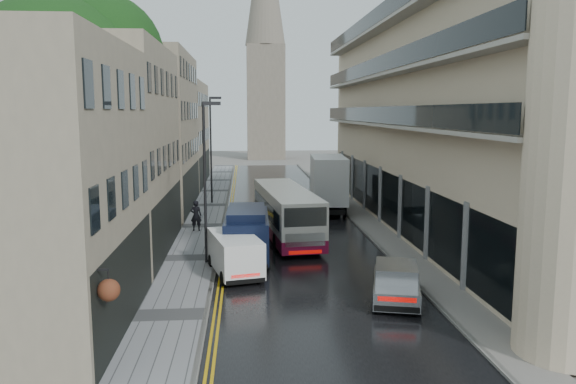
{
  "coord_description": "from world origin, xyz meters",
  "views": [
    {
      "loc": [
        -3.04,
        -9.6,
        7.71
      ],
      "look_at": [
        -0.88,
        18.0,
        3.7
      ],
      "focal_mm": 35.0,
      "sensor_mm": 36.0,
      "label": 1
    }
  ],
  "objects": [
    {
      "name": "road",
      "position": [
        0.0,
        27.5,
        0.01
      ],
      "size": [
        9.0,
        85.0,
        0.02
      ],
      "primitive_type": "cube",
      "color": "black",
      "rests_on": "ground"
    },
    {
      "name": "left_sidewalk",
      "position": [
        -5.85,
        27.5,
        0.06
      ],
      "size": [
        2.7,
        85.0,
        0.12
      ],
      "primitive_type": "cube",
      "color": "gray",
      "rests_on": "ground"
    },
    {
      "name": "right_sidewalk",
      "position": [
        5.4,
        27.5,
        0.06
      ],
      "size": [
        1.8,
        85.0,
        0.12
      ],
      "primitive_type": "cube",
      "color": "slate",
      "rests_on": "ground"
    },
    {
      "name": "old_shop_row",
      "position": [
        -9.45,
        30.0,
        6.0
      ],
      "size": [
        4.5,
        56.0,
        12.0
      ],
      "primitive_type": null,
      "color": "gray",
      "rests_on": "ground"
    },
    {
      "name": "modern_block",
      "position": [
        10.3,
        26.0,
        7.0
      ],
      "size": [
        8.0,
        40.0,
        14.0
      ],
      "primitive_type": null,
      "color": "beige",
      "rests_on": "ground"
    },
    {
      "name": "church_spire",
      "position": [
        0.5,
        82.0,
        20.0
      ],
      "size": [
        6.4,
        6.4,
        40.0
      ],
      "primitive_type": null,
      "color": "gray",
      "rests_on": "ground"
    },
    {
      "name": "tree_near",
      "position": [
        -12.5,
        20.0,
        6.95
      ],
      "size": [
        10.56,
        10.56,
        13.89
      ],
      "primitive_type": null,
      "color": "black",
      "rests_on": "ground"
    },
    {
      "name": "tree_far",
      "position": [
        -12.2,
        33.0,
        6.23
      ],
      "size": [
        9.24,
        9.24,
        12.46
      ],
      "primitive_type": null,
      "color": "black",
      "rests_on": "ground"
    },
    {
      "name": "cream_bus",
      "position": [
        -1.34,
        20.84,
        1.52
      ],
      "size": [
        3.66,
        11.19,
        3.0
      ],
      "primitive_type": null,
      "rotation": [
        0.0,
        0.0,
        0.11
      ],
      "color": "silver",
      "rests_on": "road"
    },
    {
      "name": "white_lorry",
      "position": [
        2.08,
        31.04,
        2.17
      ],
      "size": [
        3.0,
        8.35,
        4.31
      ],
      "primitive_type": null,
      "rotation": [
        0.0,
        0.0,
        -0.07
      ],
      "color": "silver",
      "rests_on": "road"
    },
    {
      "name": "silver_hatchback",
      "position": [
        1.94,
        10.93,
        0.79
      ],
      "size": [
        2.74,
        4.41,
        1.54
      ],
      "primitive_type": null,
      "rotation": [
        0.0,
        0.0,
        -0.25
      ],
      "color": "#A6A6AA",
      "rests_on": "road"
    },
    {
      "name": "white_van",
      "position": [
        -4.02,
        14.62,
        1.0
      ],
      "size": [
        2.82,
        4.67,
        1.97
      ],
      "primitive_type": null,
      "rotation": [
        0.0,
        0.0,
        0.23
      ],
      "color": "white",
      "rests_on": "road"
    },
    {
      "name": "navy_van",
      "position": [
        -4.01,
        17.3,
        1.43
      ],
      "size": [
        2.33,
        5.58,
        2.82
      ],
      "primitive_type": null,
      "rotation": [
        0.0,
        0.0,
        -0.02
      ],
      "color": "black",
      "rests_on": "road"
    },
    {
      "name": "pedestrian",
      "position": [
        -6.15,
        25.86,
        1.1
      ],
      "size": [
        0.76,
        0.55,
        1.96
      ],
      "primitive_type": "imported",
      "rotation": [
        0.0,
        0.0,
        3.03
      ],
      "color": "black",
      "rests_on": "left_sidewalk"
    },
    {
      "name": "lamp_post_near",
      "position": [
        -5.01,
        18.23,
        4.12
      ],
      "size": [
        0.92,
        0.38,
        8.0
      ],
      "primitive_type": null,
      "rotation": [
        0.0,
        0.0,
        0.2
      ],
      "color": "black",
      "rests_on": "left_sidewalk"
    },
    {
      "name": "lamp_post_far",
      "position": [
        -5.78,
        36.96,
        4.46
      ],
      "size": [
        1.0,
        0.32,
        8.69
      ],
      "primitive_type": null,
      "rotation": [
        0.0,
        0.0,
        0.11
      ],
      "color": "black",
      "rests_on": "left_sidewalk"
    }
  ]
}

